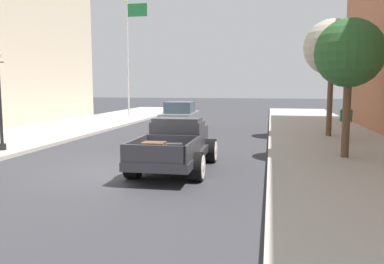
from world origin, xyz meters
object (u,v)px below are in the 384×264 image
(pedestrian_sidewalk_right, at_px, (346,120))
(car_background_grey, at_px, (180,117))
(street_tree_nearest, at_px, (349,54))
(flagpole, at_px, (130,45))
(hotrod_truck_gunmetal, at_px, (177,144))
(street_tree_second, at_px, (332,48))

(pedestrian_sidewalk_right, bearing_deg, car_background_grey, 153.86)
(car_background_grey, bearing_deg, street_tree_nearest, -47.33)
(flagpole, bearing_deg, street_tree_nearest, -50.23)
(hotrod_truck_gunmetal, bearing_deg, pedestrian_sidewalk_right, 46.18)
(pedestrian_sidewalk_right, bearing_deg, street_tree_nearest, -100.08)
(hotrod_truck_gunmetal, xyz_separation_m, flagpole, (-8.25, 18.54, 5.02))
(hotrod_truck_gunmetal, xyz_separation_m, street_tree_nearest, (5.37, 2.17, 2.87))
(car_background_grey, distance_m, street_tree_second, 9.08)
(hotrod_truck_gunmetal, height_order, street_tree_second, street_tree_second)
(street_tree_second, bearing_deg, car_background_grey, 162.89)
(flagpole, bearing_deg, car_background_grey, -53.53)
(hotrod_truck_gunmetal, relative_size, flagpole, 0.54)
(hotrod_truck_gunmetal, relative_size, street_tree_nearest, 1.07)
(pedestrian_sidewalk_right, xyz_separation_m, street_tree_second, (-0.47, 1.69, 3.27))
(car_background_grey, xyz_separation_m, street_tree_second, (7.97, -2.45, 3.59))
(pedestrian_sidewalk_right, distance_m, flagpole, 19.40)
(street_tree_second, bearing_deg, pedestrian_sidewalk_right, -74.43)
(flagpole, xyz_separation_m, street_tree_second, (13.90, -10.48, -1.41))
(car_background_grey, height_order, street_tree_second, street_tree_second)
(hotrod_truck_gunmetal, distance_m, car_background_grey, 10.77)
(pedestrian_sidewalk_right, relative_size, street_tree_second, 0.30)
(street_tree_nearest, bearing_deg, hotrod_truck_gunmetal, -157.99)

